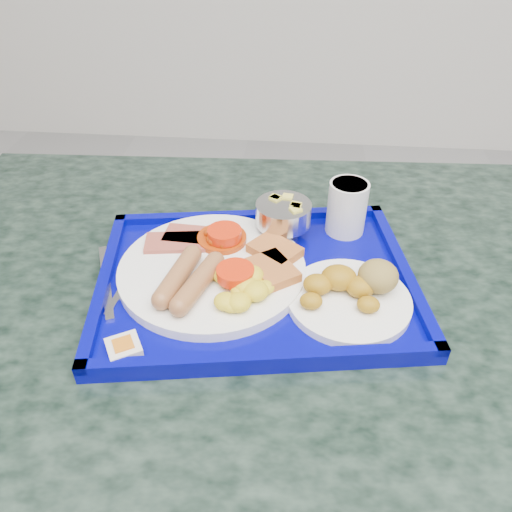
{
  "coord_description": "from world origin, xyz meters",
  "views": [
    {
      "loc": [
        -0.37,
        0.3,
        1.24
      ],
      "look_at": [
        -0.42,
        0.85,
        0.81
      ],
      "focal_mm": 35.0,
      "sensor_mm": 36.0,
      "label": 1
    }
  ],
  "objects": [
    {
      "name": "jam_packet",
      "position": [
        -0.57,
        0.7,
        0.78
      ],
      "size": [
        0.05,
        0.05,
        0.02
      ],
      "rotation": [
        0.0,
        0.0,
        0.52
      ],
      "color": "white",
      "rests_on": "tray"
    },
    {
      "name": "fruit_bowl",
      "position": [
        -0.39,
        0.97,
        0.81
      ],
      "size": [
        0.09,
        0.09,
        0.06
      ],
      "color": "#BEBEC0",
      "rests_on": "tray"
    },
    {
      "name": "tray",
      "position": [
        -0.42,
        0.85,
        0.77
      ],
      "size": [
        0.5,
        0.4,
        0.03
      ],
      "rotation": [
        0.0,
        0.0,
        0.16
      ],
      "color": "#030389",
      "rests_on": "table"
    },
    {
      "name": "table",
      "position": [
        -0.39,
        0.86,
        0.56
      ],
      "size": [
        1.25,
        0.86,
        0.76
      ],
      "rotation": [
        0.0,
        0.0,
        0.04
      ],
      "color": "slate",
      "rests_on": "floor"
    },
    {
      "name": "bread_plate",
      "position": [
        -0.28,
        0.82,
        0.79
      ],
      "size": [
        0.17,
        0.17,
        0.06
      ],
      "rotation": [
        0.0,
        0.0,
        -0.08
      ],
      "color": "white",
      "rests_on": "tray"
    },
    {
      "name": "knife",
      "position": [
        -0.63,
        0.82,
        0.77
      ],
      "size": [
        0.07,
        0.16,
        0.0
      ],
      "primitive_type": "cube",
      "rotation": [
        0.0,
        0.0,
        0.39
      ],
      "color": "#BEBEC0",
      "rests_on": "tray"
    },
    {
      "name": "main_plate",
      "position": [
        -0.48,
        0.85,
        0.79
      ],
      "size": [
        0.27,
        0.27,
        0.04
      ],
      "rotation": [
        0.0,
        0.0,
        -0.36
      ],
      "color": "white",
      "rests_on": "tray"
    },
    {
      "name": "juice_cup",
      "position": [
        -0.29,
        0.99,
        0.82
      ],
      "size": [
        0.06,
        0.06,
        0.09
      ],
      "color": "white",
      "rests_on": "tray"
    },
    {
      "name": "spoon",
      "position": [
        -0.61,
        0.87,
        0.78
      ],
      "size": [
        0.03,
        0.15,
        0.01
      ],
      "rotation": [
        0.0,
        0.0,
        -0.08
      ],
      "color": "#BEBEC0",
      "rests_on": "tray"
    }
  ]
}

